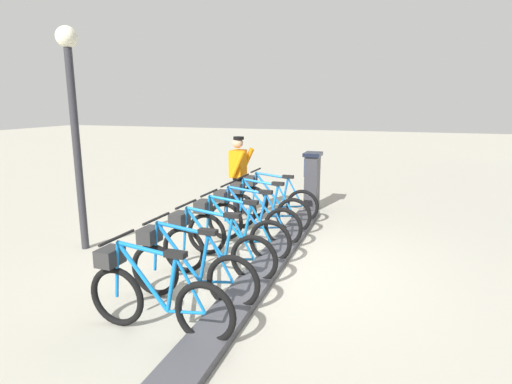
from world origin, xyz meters
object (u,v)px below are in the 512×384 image
object	(u,v)px
bike_docked_0	(274,199)
bike_docked_1	(263,208)
bike_docked_5	(187,268)
bike_docked_6	(152,295)
bike_docked_2	(249,218)
worker_near_rack	(238,173)
payment_kiosk	(312,180)
lamp_post	(73,105)
bike_docked_3	(233,231)
bike_docked_4	(213,247)

from	to	relation	value
bike_docked_0	bike_docked_1	bearing A→B (deg)	90.00
bike_docked_5	bike_docked_6	xyz separation A→B (m)	(0.00, 0.76, 0.00)
bike_docked_1	bike_docked_5	bearing A→B (deg)	90.00
bike_docked_2	worker_near_rack	xyz separation A→B (m)	(0.82, -1.67, 0.48)
payment_kiosk	lamp_post	distance (m)	5.08
payment_kiosk	bike_docked_2	distance (m)	2.68
payment_kiosk	bike_docked_3	xyz separation A→B (m)	(0.57, 3.36, -0.24)
bike_docked_4	worker_near_rack	bearing A→B (deg)	-75.53
bike_docked_3	lamp_post	size ratio (longest dim) A/B	0.50
bike_docked_3	lamp_post	bearing A→B (deg)	8.24
payment_kiosk	bike_docked_5	xyz separation A→B (m)	(0.57, 4.87, -0.24)
bike_docked_4	bike_docked_6	world-z (taller)	same
lamp_post	payment_kiosk	bearing A→B (deg)	-129.35
bike_docked_2	bike_docked_3	xyz separation A→B (m)	(0.00, 0.76, 0.00)
bike_docked_1	bike_docked_5	world-z (taller)	same
bike_docked_5	lamp_post	xyz separation A→B (m)	(2.48, -1.15, 1.89)
bike_docked_3	bike_docked_6	size ratio (longest dim) A/B	1.00
bike_docked_2	bike_docked_6	world-z (taller)	same
bike_docked_4	bike_docked_1	bearing A→B (deg)	-90.00
payment_kiosk	bike_docked_1	size ratio (longest dim) A/B	0.74
bike_docked_4	bike_docked_5	bearing A→B (deg)	90.00
bike_docked_0	bike_docked_1	size ratio (longest dim) A/B	1.00
payment_kiosk	bike_docked_5	size ratio (longest dim) A/B	0.74
bike_docked_3	bike_docked_6	xyz separation A→B (m)	(0.00, 2.27, 0.00)
bike_docked_1	bike_docked_6	distance (m)	3.78
bike_docked_0	lamp_post	distance (m)	4.07
bike_docked_1	lamp_post	bearing A→B (deg)	37.08
bike_docked_4	bike_docked_6	bearing A→B (deg)	90.00
bike_docked_0	bike_docked_1	world-z (taller)	same
payment_kiosk	bike_docked_0	xyz separation A→B (m)	(0.57, 1.09, -0.24)
bike_docked_2	worker_near_rack	size ratio (longest dim) A/B	1.04
bike_docked_3	bike_docked_6	bearing A→B (deg)	90.00
lamp_post	bike_docked_4	bearing A→B (deg)	170.88
bike_docked_6	payment_kiosk	bearing A→B (deg)	-95.80
lamp_post	bike_docked_5	bearing A→B (deg)	155.02
bike_docked_0	bike_docked_5	size ratio (longest dim) A/B	1.00
bike_docked_4	lamp_post	size ratio (longest dim) A/B	0.50
worker_near_rack	bike_docked_4	bearing A→B (deg)	104.47
bike_docked_4	bike_docked_5	size ratio (longest dim) A/B	1.00
bike_docked_1	bike_docked_6	size ratio (longest dim) A/B	1.00
bike_docked_5	payment_kiosk	bearing A→B (deg)	-96.69
bike_docked_3	bike_docked_5	xyz separation A→B (m)	(0.00, 1.51, 0.00)
bike_docked_2	bike_docked_5	distance (m)	2.27
lamp_post	bike_docked_1	bearing A→B (deg)	-142.92
bike_docked_0	bike_docked_4	distance (m)	3.03
bike_docked_2	lamp_post	world-z (taller)	lamp_post
payment_kiosk	bike_docked_6	world-z (taller)	payment_kiosk
bike_docked_2	bike_docked_3	world-z (taller)	same
bike_docked_6	bike_docked_4	bearing A→B (deg)	-90.00
bike_docked_1	bike_docked_3	xyz separation A→B (m)	(0.00, 1.51, 0.00)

